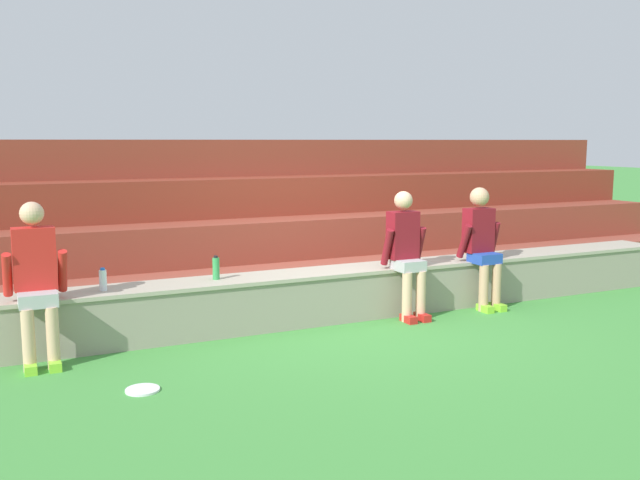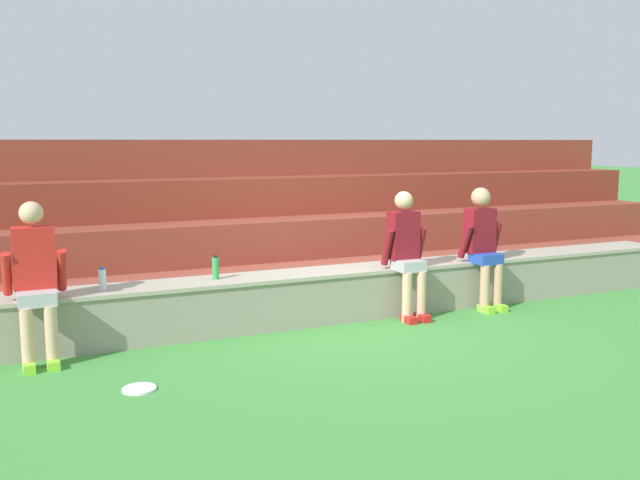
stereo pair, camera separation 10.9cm
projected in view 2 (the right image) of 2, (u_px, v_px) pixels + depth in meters
ground_plane at (358, 322)px, 7.68m from camera, size 80.00×80.00×0.00m
stone_seating_wall at (347, 291)px, 7.88m from camera, size 9.30×0.58×0.56m
brick_bleachers at (284, 232)px, 9.54m from camera, size 11.76×2.46×2.00m
person_far_left at (35, 277)px, 6.19m from camera, size 0.54×0.54×1.45m
person_left_of_center at (406, 251)px, 7.79m from camera, size 0.51×0.50×1.43m
person_center at (483, 243)px, 8.24m from camera, size 0.52×0.51×1.44m
water_bottle_mid_right at (102, 279)px, 6.70m from camera, size 0.07×0.07×0.22m
water_bottle_near_left at (216, 268)px, 7.23m from camera, size 0.07×0.07×0.25m
frisbee at (139, 389)px, 5.59m from camera, size 0.27×0.27×0.02m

